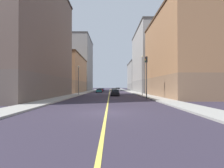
# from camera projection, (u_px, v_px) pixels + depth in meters

# --- Properties ---
(ground_plane) EXTENTS (400.00, 400.00, 0.00)m
(ground_plane) POSITION_uv_depth(u_px,v_px,m) (106.00, 113.00, 13.31)
(ground_plane) COLOR #2F2937
(ground_plane) RESTS_ON ground
(sidewalk_left) EXTENTS (2.73, 168.00, 0.15)m
(sidewalk_left) POSITION_uv_depth(u_px,v_px,m) (131.00, 92.00, 62.37)
(sidewalk_left) COLOR #9E9B93
(sidewalk_left) RESTS_ON ground
(sidewalk_right) EXTENTS (2.73, 168.00, 0.15)m
(sidewalk_right) POSITION_uv_depth(u_px,v_px,m) (88.00, 92.00, 62.25)
(sidewalk_right) COLOR #9E9B93
(sidewalk_right) RESTS_ON ground
(lane_center_stripe) EXTENTS (0.16, 154.00, 0.01)m
(lane_center_stripe) POSITION_uv_depth(u_px,v_px,m) (110.00, 92.00, 62.31)
(lane_center_stripe) COLOR #E5D14C
(lane_center_stripe) RESTS_ON ground
(building_left_near) EXTENTS (8.66, 21.53, 15.66)m
(building_left_near) POSITION_uv_depth(u_px,v_px,m) (178.00, 55.00, 33.46)
(building_left_near) COLOR #8F6B4F
(building_left_near) RESTS_ON ground
(building_left_mid) EXTENTS (8.66, 24.05, 20.62)m
(building_left_mid) POSITION_uv_depth(u_px,v_px,m) (149.00, 61.00, 58.85)
(building_left_mid) COLOR gray
(building_left_mid) RESTS_ON ground
(building_left_far) EXTENTS (8.66, 19.45, 12.98)m
(building_left_far) POSITION_uv_depth(u_px,v_px,m) (138.00, 77.00, 81.75)
(building_left_far) COLOR gray
(building_left_far) RESTS_ON ground
(building_right_corner) EXTENTS (8.66, 24.81, 20.85)m
(building_right_corner) POSITION_uv_depth(u_px,v_px,m) (31.00, 37.00, 30.05)
(building_right_corner) COLOR brown
(building_right_corner) RESTS_ON ground
(building_right_midblock) EXTENTS (8.66, 22.69, 11.72)m
(building_right_midblock) POSITION_uv_depth(u_px,v_px,m) (69.00, 74.00, 57.25)
(building_right_midblock) COLOR #8F6B4F
(building_right_midblock) RESTS_ON ground
(building_right_distant) EXTENTS (8.66, 22.46, 23.87)m
(building_right_distant) POSITION_uv_depth(u_px,v_px,m) (81.00, 65.00, 81.24)
(building_right_distant) COLOR slate
(building_right_distant) RESTS_ON ground
(traffic_light_left_near) EXTENTS (0.40, 0.32, 6.55)m
(traffic_light_left_near) POSITION_uv_depth(u_px,v_px,m) (146.00, 72.00, 27.15)
(traffic_light_left_near) COLOR #2D2D2D
(traffic_light_left_near) RESTS_ON ground
(street_lamp_left_near) EXTENTS (0.36, 0.36, 8.16)m
(street_lamp_left_near) POSITION_uv_depth(u_px,v_px,m) (142.00, 72.00, 36.30)
(street_lamp_left_near) COLOR #4C4C51
(street_lamp_left_near) RESTS_ON ground
(street_lamp_right_near) EXTENTS (0.36, 0.36, 6.43)m
(street_lamp_right_near) POSITION_uv_depth(u_px,v_px,m) (78.00, 77.00, 39.41)
(street_lamp_right_near) COLOR #4C4C51
(street_lamp_right_near) RESTS_ON ground
(car_red) EXTENTS (2.02, 4.40, 1.25)m
(car_red) POSITION_uv_depth(u_px,v_px,m) (101.00, 90.00, 66.18)
(car_red) COLOR red
(car_red) RESTS_ON ground
(car_yellow) EXTENTS (2.03, 4.11, 1.32)m
(car_yellow) POSITION_uv_depth(u_px,v_px,m) (114.00, 90.00, 58.76)
(car_yellow) COLOR gold
(car_yellow) RESTS_ON ground
(car_silver) EXTENTS (2.02, 4.49, 1.40)m
(car_silver) POSITION_uv_depth(u_px,v_px,m) (118.00, 89.00, 76.14)
(car_silver) COLOR silver
(car_silver) RESTS_ON ground
(car_black) EXTENTS (1.94, 4.34, 1.31)m
(car_black) POSITION_uv_depth(u_px,v_px,m) (115.00, 93.00, 36.75)
(car_black) COLOR black
(car_black) RESTS_ON ground
(car_blue) EXTENTS (1.88, 4.02, 1.18)m
(car_blue) POSITION_uv_depth(u_px,v_px,m) (102.00, 89.00, 77.07)
(car_blue) COLOR #23389E
(car_blue) RESTS_ON ground
(car_teal) EXTENTS (1.89, 4.43, 1.24)m
(car_teal) POSITION_uv_depth(u_px,v_px,m) (99.00, 91.00, 56.76)
(car_teal) COLOR #196670
(car_teal) RESTS_ON ground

